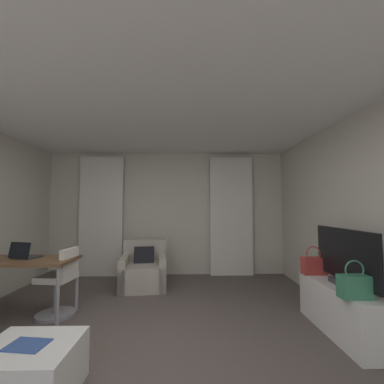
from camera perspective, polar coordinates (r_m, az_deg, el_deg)
name	(u,v)px	position (r m, az deg, el deg)	size (l,w,h in m)	color
ground_plane	(141,359)	(2.90, -11.31, -32.87)	(12.00, 12.00, 0.00)	#564C47
wall_window	(167,213)	(5.54, -5.63, -4.73)	(5.12, 0.06, 2.60)	beige
ceiling	(144,87)	(2.79, -10.63, 22.09)	(5.12, 6.12, 0.06)	white
curtain_left_panel	(101,216)	(5.68, -19.75, -5.01)	(0.90, 0.06, 2.50)	silver
curtain_right_panel	(231,215)	(5.47, 8.83, -5.24)	(0.90, 0.06, 2.50)	silver
armchair	(144,271)	(4.83, -10.82, -17.14)	(0.87, 0.88, 0.81)	#B2A899
desk	(17,264)	(4.09, -34.69, -13.15)	(1.43, 0.63, 0.76)	brown
desk_chair	(59,286)	(3.97, -27.68, -18.14)	(0.48, 0.48, 0.88)	gray
laptop	(24,255)	(4.07, -33.53, -11.69)	(0.38, 0.33, 0.22)	#2D2D33
coffee_table	(28,373)	(2.61, -32.97, -30.94)	(0.68, 0.60, 0.40)	white
magazine_open	(27,345)	(2.52, -33.06, -26.87)	(0.30, 0.23, 0.01)	#335193
tv_console	(345,309)	(3.61, 31.12, -21.65)	(0.47, 1.23, 0.54)	white
tv_flatscreen	(345,259)	(3.44, 31.14, -12.69)	(0.20, 1.08, 0.64)	#333338
handbag_primary	(314,265)	(3.84, 25.70, -14.57)	(0.30, 0.14, 0.37)	#B73833
handbag_secondary	(355,286)	(3.08, 32.84, -17.30)	(0.30, 0.14, 0.37)	#387F5B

